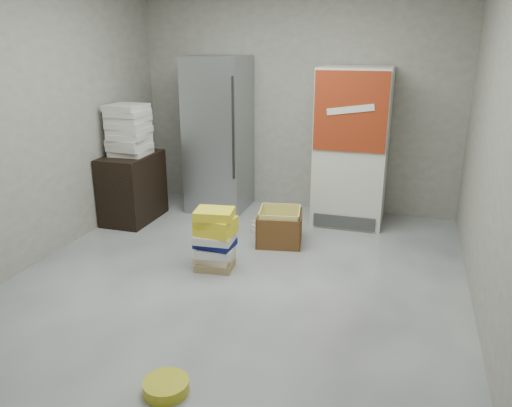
{
  "coord_description": "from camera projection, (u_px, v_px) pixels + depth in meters",
  "views": [
    {
      "loc": [
        1.38,
        -3.62,
        2.08
      ],
      "look_at": [
        0.03,
        0.7,
        0.59
      ],
      "focal_mm": 35.0,
      "sensor_mm": 36.0,
      "label": 1
    }
  ],
  "objects": [
    {
      "name": "supply_box_stack",
      "position": [
        129.0,
        130.0,
        5.73
      ],
      "size": [
        0.44,
        0.44,
        0.58
      ],
      "color": "beige",
      "rests_on": "wood_shelf"
    },
    {
      "name": "ground",
      "position": [
        229.0,
        292.0,
        4.32
      ],
      "size": [
        5.0,
        5.0,
        0.0
      ],
      "primitive_type": "plane",
      "color": "#BABAB5",
      "rests_on": "ground"
    },
    {
      "name": "room_shell",
      "position": [
        224.0,
        79.0,
        3.76
      ],
      "size": [
        4.04,
        5.04,
        2.82
      ],
      "color": "#A5A194",
      "rests_on": "ground"
    },
    {
      "name": "bucket_lid",
      "position": [
        166.0,
        386.0,
        3.09
      ],
      "size": [
        0.31,
        0.31,
        0.08
      ],
      "primitive_type": "cylinder",
      "rotation": [
        0.0,
        0.0,
        -0.09
      ],
      "color": "gold",
      "rests_on": "ground"
    },
    {
      "name": "wood_shelf",
      "position": [
        133.0,
        188.0,
        5.96
      ],
      "size": [
        0.5,
        0.8,
        0.8
      ],
      "primitive_type": "cube",
      "color": "black",
      "rests_on": "ground"
    },
    {
      "name": "phonebook_stack_side",
      "position": [
        269.0,
        227.0,
        5.62
      ],
      "size": [
        0.38,
        0.35,
        0.13
      ],
      "rotation": [
        0.0,
        0.0,
        -0.37
      ],
      "color": "beige",
      "rests_on": "ground"
    },
    {
      "name": "steel_fridge",
      "position": [
        219.0,
        135.0,
        6.21
      ],
      "size": [
        0.7,
        0.72,
        1.9
      ],
      "color": "#ABAFB4",
      "rests_on": "ground"
    },
    {
      "name": "cardboard_box",
      "position": [
        280.0,
        229.0,
        5.33
      ],
      "size": [
        0.54,
        0.54,
        0.38
      ],
      "rotation": [
        0.0,
        0.0,
        0.18
      ],
      "color": "yellow",
      "rests_on": "ground"
    },
    {
      "name": "phonebook_stack_main",
      "position": [
        215.0,
        239.0,
        4.68
      ],
      "size": [
        0.39,
        0.33,
        0.59
      ],
      "rotation": [
        0.0,
        0.0,
        0.0
      ],
      "color": "#9B8257",
      "rests_on": "ground"
    },
    {
      "name": "coke_cooler",
      "position": [
        352.0,
        147.0,
        5.76
      ],
      "size": [
        0.8,
        0.73,
        1.8
      ],
      "color": "silver",
      "rests_on": "ground"
    }
  ]
}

